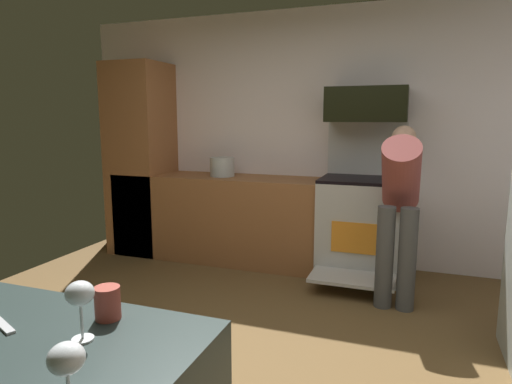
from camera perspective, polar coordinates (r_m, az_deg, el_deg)
The scene contains 11 objects.
ground_plane at distance 2.89m, azimuth -3.78°, elevation -22.11°, with size 5.20×4.80×0.02m, color brown.
wall_back at distance 4.70m, azimuth 7.60°, elevation 6.92°, with size 5.20×0.12×2.60m, color white.
lower_cabinet_run at distance 4.75m, azimuth -4.25°, elevation -3.34°, with size 2.40×0.60×0.90m, color #955C34.
cabinet_column at distance 5.15m, azimuth -14.58°, elevation 4.13°, with size 0.60×0.60×2.10m, color #955C34.
oven_range at distance 4.35m, azimuth 13.36°, elevation -4.04°, with size 0.76×1.02×1.47m.
microwave at distance 4.34m, azimuth 14.09°, elevation 10.89°, with size 0.74×0.38×0.32m, color black.
person_cook at distance 3.73m, azimuth 18.04°, elevation -0.92°, with size 0.31×0.66×1.45m.
wine_glass_near at distance 1.31m, azimuth -21.79°, elevation -12.35°, with size 0.08×0.08×0.17m.
wine_glass_far at distance 1.05m, azimuth -23.28°, elevation -19.45°, with size 0.08×0.08×0.15m.
mug_coffee at distance 1.45m, azimuth -18.61°, elevation -13.41°, with size 0.08×0.08×0.10m, color #9B3D30.
stock_pot at distance 4.67m, azimuth -4.39°, elevation 3.26°, with size 0.26×0.26×0.20m, color #B2B7B6.
Camera 1 is at (1.00, -2.25, 1.50)m, focal length 30.98 mm.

